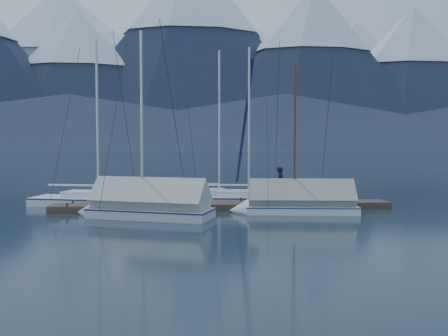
% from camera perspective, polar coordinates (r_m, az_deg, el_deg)
% --- Properties ---
extents(ground, '(1000.00, 1000.00, 0.00)m').
position_cam_1_polar(ground, '(23.40, 0.50, -5.64)').
color(ground, black).
rests_on(ground, ground).
extents(mountain_range, '(877.00, 584.00, 150.50)m').
position_cam_1_polar(mountain_range, '(397.34, -4.95, 10.97)').
color(mountain_range, '#475675').
rests_on(mountain_range, ground).
extents(dock, '(18.00, 1.50, 0.54)m').
position_cam_1_polar(dock, '(25.35, 0.00, -4.72)').
color(dock, '#382D23').
rests_on(dock, ground).
extents(mooring_posts, '(15.12, 1.52, 0.35)m').
position_cam_1_polar(mooring_posts, '(25.28, -1.13, -4.20)').
color(mooring_posts, '#382D23').
rests_on(mooring_posts, ground).
extents(sailboat_open_left, '(8.01, 4.12, 10.20)m').
position_cam_1_polar(sailboat_open_left, '(27.33, -13.83, -4.10)').
color(sailboat_open_left, white).
rests_on(sailboat_open_left, ground).
extents(sailboat_open_mid, '(7.72, 3.70, 9.84)m').
position_cam_1_polar(sailboat_open_mid, '(28.38, 0.43, -3.77)').
color(sailboat_open_mid, silver).
rests_on(sailboat_open_mid, ground).
extents(sailboat_open_right, '(7.68, 3.40, 9.86)m').
position_cam_1_polar(sailboat_open_right, '(27.41, 4.09, -4.01)').
color(sailboat_open_right, silver).
rests_on(sailboat_open_right, ground).
extents(sailboat_covered_near, '(6.61, 2.97, 8.32)m').
position_cam_1_polar(sailboat_covered_near, '(24.21, 8.12, -4.39)').
color(sailboat_covered_near, white).
rests_on(sailboat_covered_near, ground).
extents(sailboat_covered_far, '(7.12, 4.43, 9.61)m').
position_cam_1_polar(sailboat_covered_far, '(22.85, -10.10, -4.71)').
color(sailboat_covered_far, silver).
rests_on(sailboat_covered_far, ground).
extents(person, '(0.56, 0.75, 1.89)m').
position_cam_1_polar(person, '(26.13, 6.83, -1.92)').
color(person, black).
rests_on(person, dock).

